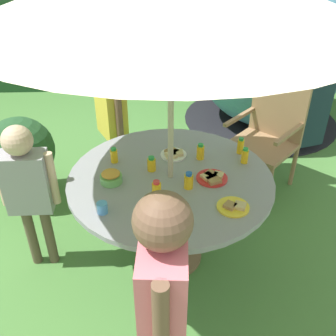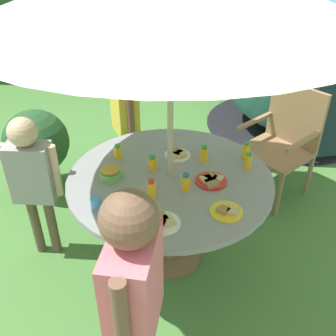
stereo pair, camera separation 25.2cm
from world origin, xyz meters
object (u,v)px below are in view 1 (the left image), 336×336
at_px(snack_bowl, 111,177).
at_px(juice_bottle_mid_right, 157,191).
at_px(juice_bottle_center_front, 114,155).
at_px(juice_bottle_near_left, 240,146).
at_px(juice_bottle_near_right, 200,152).
at_px(juice_bottle_front_edge, 245,156).
at_px(cup_near, 102,208).
at_px(child_in_grey_shirt, 27,182).
at_px(juice_bottle_far_left, 151,164).
at_px(juice_bottle_spot_a, 189,181).
at_px(garden_table, 170,193).
at_px(plate_mid_left, 173,222).
at_px(plate_far_right, 234,207).
at_px(plate_center_back, 173,154).
at_px(potted_plant, 21,154).
at_px(dome_tent, 269,48).
at_px(plate_back_edge, 212,178).
at_px(child_in_yellow_shirt, 111,110).
at_px(wooden_chair, 268,131).
at_px(child_in_pink_shirt, 163,289).

height_order(snack_bowl, juice_bottle_mid_right, juice_bottle_mid_right).
relative_size(snack_bowl, juice_bottle_center_front, 1.28).
height_order(juice_bottle_near_left, juice_bottle_near_right, juice_bottle_near_left).
relative_size(juice_bottle_mid_right, juice_bottle_front_edge, 1.15).
height_order(juice_bottle_mid_right, cup_near, juice_bottle_mid_right).
bearing_deg(child_in_grey_shirt, cup_near, -33.67).
bearing_deg(juice_bottle_far_left, juice_bottle_near_left, 17.26).
relative_size(juice_bottle_near_right, juice_bottle_spot_a, 1.04).
bearing_deg(juice_bottle_spot_a, juice_bottle_near_left, 45.05).
height_order(garden_table, plate_mid_left, plate_mid_left).
bearing_deg(plate_far_right, juice_bottle_near_right, 103.72).
distance_m(plate_center_back, juice_bottle_center_front, 0.42).
relative_size(potted_plant, juice_bottle_front_edge, 6.83).
bearing_deg(juice_bottle_center_front, potted_plant, 145.92).
distance_m(dome_tent, cup_near, 3.09).
height_order(juice_bottle_near_right, cup_near, juice_bottle_near_right).
relative_size(plate_back_edge, juice_bottle_front_edge, 1.78).
xyz_separation_m(juice_bottle_front_edge, cup_near, (-0.92, -0.50, -0.02)).
height_order(child_in_yellow_shirt, plate_mid_left, child_in_yellow_shirt).
relative_size(juice_bottle_mid_right, juice_bottle_spot_a, 1.18).
bearing_deg(juice_bottle_front_edge, wooden_chair, 63.09).
relative_size(child_in_yellow_shirt, juice_bottle_spot_a, 10.84).
bearing_deg(juice_bottle_spot_a, plate_back_edge, 27.96).
relative_size(child_in_yellow_shirt, child_in_grey_shirt, 1.08).
height_order(snack_bowl, plate_mid_left, snack_bowl).
distance_m(child_in_yellow_shirt, snack_bowl, 0.98).
bearing_deg(child_in_yellow_shirt, juice_bottle_front_edge, 25.05).
distance_m(garden_table, juice_bottle_front_edge, 0.57).
bearing_deg(garden_table, plate_mid_left, -91.13).
height_order(plate_mid_left, juice_bottle_far_left, juice_bottle_far_left).
bearing_deg(juice_bottle_front_edge, plate_mid_left, -130.42).
relative_size(wooden_chair, plate_mid_left, 4.82).
distance_m(plate_back_edge, juice_bottle_center_front, 0.69).
bearing_deg(plate_far_right, child_in_grey_shirt, 165.67).
height_order(child_in_pink_shirt, juice_bottle_mid_right, child_in_pink_shirt).
bearing_deg(juice_bottle_center_front, juice_bottle_near_left, 5.27).
bearing_deg(cup_near, plate_far_right, 0.69).
xyz_separation_m(dome_tent, cup_near, (-1.63, -2.63, -0.13)).
relative_size(child_in_yellow_shirt, juice_bottle_near_left, 9.95).
bearing_deg(dome_tent, juice_bottle_near_left, -125.86).
bearing_deg(cup_near, dome_tent, 58.11).
height_order(child_in_grey_shirt, juice_bottle_center_front, child_in_grey_shirt).
bearing_deg(dome_tent, juice_bottle_far_left, -137.74).
distance_m(child_in_pink_shirt, juice_bottle_center_front, 1.25).
xyz_separation_m(child_in_grey_shirt, cup_near, (0.52, -0.34, 0.05)).
relative_size(juice_bottle_far_left, juice_bottle_spot_a, 0.92).
bearing_deg(juice_bottle_mid_right, juice_bottle_far_left, 95.25).
bearing_deg(plate_mid_left, dome_tent, 65.75).
bearing_deg(juice_bottle_mid_right, juice_bottle_near_left, 40.29).
xyz_separation_m(garden_table, child_in_yellow_shirt, (-0.46, 0.93, 0.19)).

